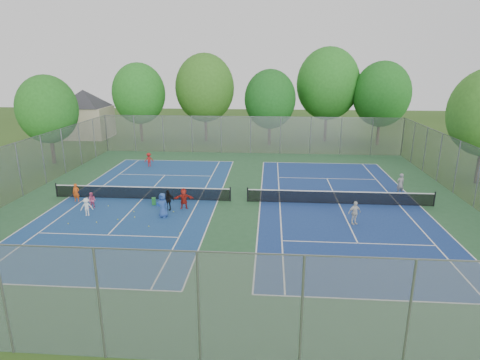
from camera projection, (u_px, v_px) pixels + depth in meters
name	position (u px, v px, depth m)	size (l,w,h in m)	color
ground	(239.00, 201.00, 28.42)	(120.00, 120.00, 0.00)	#2D4E18
court_pad	(239.00, 201.00, 28.42)	(32.00, 32.00, 0.01)	#295732
court_left	(142.00, 199.00, 28.93)	(10.97, 23.77, 0.01)	navy
court_right	(339.00, 204.00, 27.91)	(10.97, 23.77, 0.01)	navy
net_left	(142.00, 193.00, 28.81)	(12.87, 0.10, 0.91)	black
net_right	(339.00, 198.00, 27.78)	(12.87, 0.10, 0.91)	black
fence_north	(251.00, 135.00, 43.18)	(32.00, 0.10, 4.00)	gray
fence_south	(199.00, 310.00, 12.55)	(32.00, 0.10, 4.00)	gray
fence_west	(19.00, 170.00, 29.03)	(32.00, 0.10, 4.00)	gray
fence_east	(478.00, 179.00, 26.69)	(32.00, 0.10, 4.00)	gray
house	(84.00, 105.00, 51.83)	(11.03, 11.03, 7.30)	#B7A88C
tree_nw	(139.00, 94.00, 48.86)	(6.40, 6.40, 9.58)	#443326
tree_nl	(205.00, 88.00, 49.05)	(7.20, 7.20, 10.69)	#443326
tree_nc	(270.00, 99.00, 46.87)	(6.00, 6.00, 8.85)	#443326
tree_nr	(328.00, 84.00, 48.77)	(7.60, 7.60, 11.42)	#443326
tree_ne	(382.00, 94.00, 46.72)	(6.60, 6.60, 9.77)	#443326
tree_side_w	(47.00, 109.00, 37.92)	(5.60, 5.60, 8.47)	#443326
ball_crate	(160.00, 204.00, 27.57)	(0.32, 0.32, 0.27)	blue
ball_hopper	(154.00, 201.00, 27.66)	(0.27, 0.27, 0.52)	#258833
student_a	(76.00, 193.00, 28.23)	(0.48, 0.31, 1.31)	#DF5115
student_b	(92.00, 200.00, 26.95)	(0.54, 0.42, 1.11)	#E25887
student_c	(87.00, 207.00, 25.59)	(0.77, 0.44, 1.19)	white
student_d	(168.00, 200.00, 26.57)	(0.82, 0.34, 1.40)	black
student_e	(163.00, 205.00, 25.33)	(0.78, 0.51, 1.59)	#2A4E9C
student_f	(184.00, 199.00, 26.84)	(1.33, 0.42, 1.43)	#AD2318
child_far_baseline	(149.00, 160.00, 37.92)	(0.86, 0.49, 1.32)	maroon
instructor	(400.00, 184.00, 29.71)	(0.60, 0.39, 1.64)	gray
teen_court_b	(354.00, 213.00, 24.20)	(0.86, 0.36, 1.48)	silver
tennis_ball_0	(160.00, 213.00, 26.17)	(0.07, 0.07, 0.07)	#DFF338
tennis_ball_1	(135.00, 217.00, 25.40)	(0.07, 0.07, 0.07)	#DBEC36
tennis_ball_2	(162.00, 211.00, 26.57)	(0.07, 0.07, 0.07)	#B4D030
tennis_ball_3	(149.00, 227.00, 23.96)	(0.07, 0.07, 0.07)	#ABC52D
tennis_ball_4	(173.00, 212.00, 26.35)	(0.07, 0.07, 0.07)	#DAE936
tennis_ball_5	(137.00, 204.00, 27.86)	(0.07, 0.07, 0.07)	#D0DF34
tennis_ball_6	(108.00, 206.00, 27.42)	(0.07, 0.07, 0.07)	#CAEC36
tennis_ball_7	(180.00, 233.00, 23.01)	(0.07, 0.07, 0.07)	#B3D331
tennis_ball_8	(118.00, 220.00, 25.01)	(0.07, 0.07, 0.07)	#B3CB2F
tennis_ball_9	(68.00, 224.00, 24.38)	(0.07, 0.07, 0.07)	gold
tennis_ball_10	(97.00, 222.00, 24.58)	(0.07, 0.07, 0.07)	yellow
tennis_ball_11	(134.00, 212.00, 26.34)	(0.07, 0.07, 0.07)	#B1C92E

